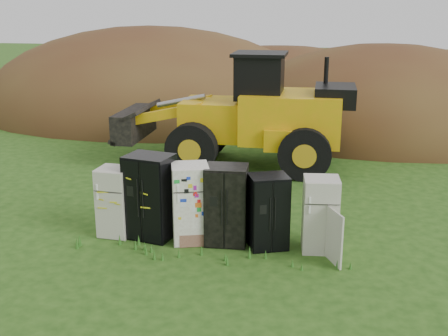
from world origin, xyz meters
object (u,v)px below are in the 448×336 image
at_px(fridge_leftmost, 115,202).
at_px(fridge_open_door, 320,214).
at_px(fridge_dark_mid, 226,205).
at_px(fridge_sticker, 190,203).
at_px(wheel_loader, 231,110).
at_px(fridge_black_side, 150,197).
at_px(fridge_black_right, 268,212).

bearing_deg(fridge_leftmost, fridge_open_door, 3.57).
bearing_deg(fridge_open_door, fridge_dark_mid, 173.66).
relative_size(fridge_sticker, wheel_loader, 0.23).
distance_m(fridge_black_side, fridge_sticker, 0.98).
distance_m(fridge_black_side, fridge_black_right, 2.78).
bearing_deg(fridge_open_door, wheel_loader, 109.97).
xyz_separation_m(fridge_sticker, fridge_black_right, (1.79, 0.00, -0.08)).
bearing_deg(wheel_loader, fridge_open_door, -64.41).
distance_m(fridge_sticker, fridge_open_door, 2.95).
bearing_deg(fridge_black_side, fridge_open_door, 11.26).
bearing_deg(fridge_leftmost, fridge_black_right, 2.88).
height_order(fridge_leftmost, fridge_black_side, fridge_black_side).
distance_m(fridge_open_door, wheel_loader, 7.27).
height_order(fridge_leftmost, wheel_loader, wheel_loader).
relative_size(fridge_black_side, fridge_dark_mid, 1.08).
distance_m(fridge_leftmost, fridge_dark_mid, 2.68).
height_order(fridge_black_side, fridge_dark_mid, fridge_black_side).
bearing_deg(fridge_black_side, fridge_black_right, 10.19).
bearing_deg(fridge_sticker, fridge_open_door, -17.07).
bearing_deg(fridge_sticker, fridge_leftmost, 160.98).
height_order(fridge_black_right, wheel_loader, wheel_loader).
relative_size(fridge_black_side, fridge_sticker, 1.08).
distance_m(fridge_black_side, fridge_dark_mid, 1.82).
distance_m(fridge_sticker, wheel_loader, 6.58).
bearing_deg(fridge_black_right, fridge_open_door, -18.76).
xyz_separation_m(fridge_leftmost, fridge_open_door, (4.79, 0.02, 0.02)).
xyz_separation_m(fridge_sticker, fridge_dark_mid, (0.84, 0.05, -0.00)).
bearing_deg(fridge_black_side, wheel_loader, 94.88).
height_order(fridge_black_side, fridge_black_right, fridge_black_side).
height_order(fridge_black_side, wheel_loader, wheel_loader).
xyz_separation_m(fridge_leftmost, fridge_dark_mid, (2.68, 0.02, 0.09)).
bearing_deg(fridge_sticker, fridge_dark_mid, -14.54).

